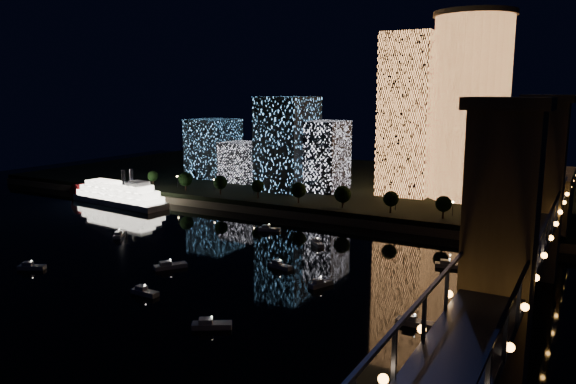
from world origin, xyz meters
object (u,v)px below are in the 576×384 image
Objects in this scene: tower_rectangular at (409,115)px; truss_bridge at (515,264)px; tower_cylindrical at (470,107)px; riverboat at (116,194)px.

tower_rectangular is 0.27× the size of truss_bridge.
tower_cylindrical is 1.11× the size of tower_rectangular.
tower_cylindrical reaches higher than tower_rectangular.
tower_cylindrical is 0.30× the size of truss_bridge.
tower_cylindrical reaches higher than truss_bridge.
tower_rectangular reaches higher than riverboat.
tower_rectangular is at bearing 116.19° from truss_bridge.
tower_cylindrical reaches higher than riverboat.
tower_rectangular is (-25.62, -3.56, -3.89)m from tower_cylindrical.
truss_bridge is at bearing -19.60° from riverboat.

